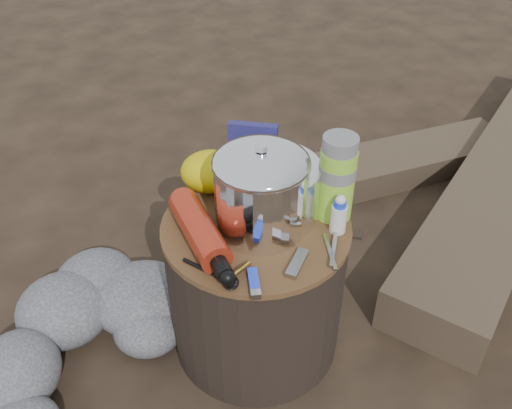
{
  "coord_description": "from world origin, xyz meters",
  "views": [
    {
      "loc": [
        -0.03,
        -1.02,
        1.28
      ],
      "look_at": [
        0.0,
        0.0,
        0.48
      ],
      "focal_mm": 39.13,
      "sensor_mm": 36.0,
      "label": 1
    }
  ],
  "objects_px": {
    "travel_mug": "(289,168)",
    "thermos": "(337,178)",
    "stump": "(256,285)",
    "log_main": "(510,174)",
    "camping_pot": "(261,190)",
    "fuel_bottle": "(200,230)"
  },
  "relations": [
    {
      "from": "log_main",
      "to": "camping_pot",
      "type": "bearing_deg",
      "value": -109.88
    },
    {
      "from": "log_main",
      "to": "fuel_bottle",
      "type": "xyz_separation_m",
      "value": [
        -1.11,
        -0.73,
        0.38
      ]
    },
    {
      "from": "fuel_bottle",
      "to": "travel_mug",
      "type": "xyz_separation_m",
      "value": [
        0.22,
        0.22,
        0.02
      ]
    },
    {
      "from": "thermos",
      "to": "log_main",
      "type": "bearing_deg",
      "value": 38.99
    },
    {
      "from": "camping_pot",
      "to": "fuel_bottle",
      "type": "bearing_deg",
      "value": -159.51
    },
    {
      "from": "camping_pot",
      "to": "travel_mug",
      "type": "relative_size",
      "value": 2.03
    },
    {
      "from": "fuel_bottle",
      "to": "travel_mug",
      "type": "distance_m",
      "value": 0.31
    },
    {
      "from": "stump",
      "to": "camping_pot",
      "type": "xyz_separation_m",
      "value": [
        0.01,
        -0.0,
        0.32
      ]
    },
    {
      "from": "stump",
      "to": "travel_mug",
      "type": "distance_m",
      "value": 0.32
    },
    {
      "from": "fuel_bottle",
      "to": "travel_mug",
      "type": "relative_size",
      "value": 2.82
    },
    {
      "from": "thermos",
      "to": "travel_mug",
      "type": "xyz_separation_m",
      "value": [
        -0.1,
        0.12,
        -0.05
      ]
    },
    {
      "from": "log_main",
      "to": "thermos",
      "type": "relative_size",
      "value": 8.34
    },
    {
      "from": "camping_pot",
      "to": "thermos",
      "type": "bearing_deg",
      "value": 12.44
    },
    {
      "from": "fuel_bottle",
      "to": "travel_mug",
      "type": "height_order",
      "value": "travel_mug"
    },
    {
      "from": "fuel_bottle",
      "to": "thermos",
      "type": "bearing_deg",
      "value": -6.86
    },
    {
      "from": "travel_mug",
      "to": "thermos",
      "type": "bearing_deg",
      "value": -50.65
    },
    {
      "from": "camping_pot",
      "to": "travel_mug",
      "type": "bearing_deg",
      "value": 64.42
    },
    {
      "from": "camping_pot",
      "to": "fuel_bottle",
      "type": "distance_m",
      "value": 0.17
    },
    {
      "from": "fuel_bottle",
      "to": "thermos",
      "type": "xyz_separation_m",
      "value": [
        0.32,
        0.09,
        0.07
      ]
    },
    {
      "from": "stump",
      "to": "log_main",
      "type": "distance_m",
      "value": 1.19
    },
    {
      "from": "log_main",
      "to": "thermos",
      "type": "distance_m",
      "value": 1.11
    },
    {
      "from": "log_main",
      "to": "fuel_bottle",
      "type": "bearing_deg",
      "value": -111.51
    }
  ]
}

